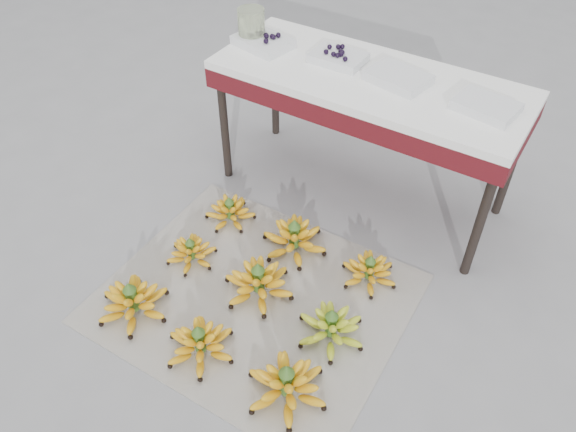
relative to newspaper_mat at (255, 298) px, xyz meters
The scene contains 17 objects.
ground 0.05m from the newspaper_mat, 73.20° to the right, with size 60.00×60.00×0.00m, color gray.
newspaper_mat is the anchor object (origin of this frame).
bunch_front_left 0.51m from the newspaper_mat, 139.91° to the right, with size 0.39×0.39×0.18m.
bunch_front_center 0.34m from the newspaper_mat, 94.26° to the right, with size 0.29×0.29×0.17m.
bunch_front_right 0.48m from the newspaper_mat, 41.05° to the right, with size 0.32×0.32×0.19m.
bunch_mid_left 0.38m from the newspaper_mat, behind, with size 0.29×0.29×0.14m.
bunch_mid_center 0.08m from the newspaper_mat, 93.47° to the left, with size 0.34×0.34×0.19m.
bunch_mid_right 0.38m from the newspaper_mat, ahead, with size 0.33×0.33×0.17m.
bunch_back_left 0.52m from the newspaper_mat, 137.84° to the left, with size 0.26×0.26×0.15m.
bunch_back_center 0.35m from the newspaper_mat, 91.64° to the left, with size 0.38×0.38×0.19m.
bunch_back_right 0.52m from the newspaper_mat, 44.06° to the left, with size 0.32×0.32×0.15m.
vendor_table 1.06m from the newspaper_mat, 86.35° to the left, with size 1.43×0.57×0.69m.
tray_far_left 1.22m from the newspaper_mat, 120.51° to the left, with size 0.30×0.24×0.07m.
tray_left 1.16m from the newspaper_mat, 97.94° to the left, with size 0.24×0.17×0.06m.
tray_right 1.15m from the newspaper_mat, 78.41° to the left, with size 0.29×0.23×0.04m.
tray_far_right 1.26m from the newspaper_mat, 56.19° to the left, with size 0.27×0.21×0.04m.
glass_jar 1.29m from the newspaper_mat, 123.67° to the left, with size 0.13×0.13×0.16m, color beige.
Camera 1 is at (0.92, -1.18, 1.93)m, focal length 35.00 mm.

